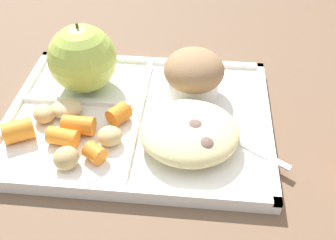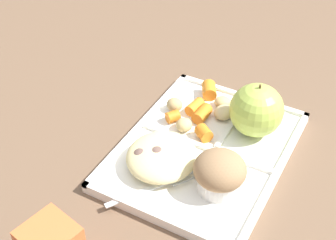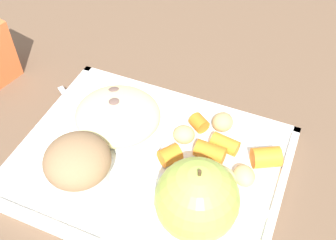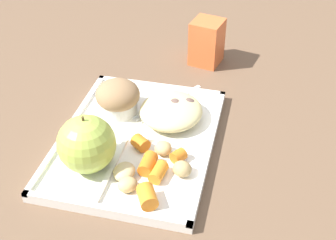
% 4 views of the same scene
% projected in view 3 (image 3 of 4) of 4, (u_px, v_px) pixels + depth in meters
% --- Properties ---
extents(ground, '(6.00, 6.00, 0.00)m').
position_uv_depth(ground, '(150.00, 168.00, 0.51)').
color(ground, brown).
extents(lunch_tray, '(0.32, 0.25, 0.02)m').
position_uv_depth(lunch_tray, '(150.00, 165.00, 0.51)').
color(lunch_tray, white).
rests_on(lunch_tray, ground).
extents(green_apple, '(0.09, 0.09, 0.09)m').
position_uv_depth(green_apple, '(197.00, 199.00, 0.42)').
color(green_apple, '#A8C14C').
rests_on(green_apple, lunch_tray).
extents(bran_muffin, '(0.08, 0.08, 0.06)m').
position_uv_depth(bran_muffin, '(78.00, 164.00, 0.47)').
color(bran_muffin, silver).
rests_on(bran_muffin, lunch_tray).
extents(carrot_slice_large, '(0.03, 0.03, 0.02)m').
position_uv_depth(carrot_slice_large, '(170.00, 155.00, 0.50)').
color(carrot_slice_large, orange).
rests_on(carrot_slice_large, lunch_tray).
extents(carrot_slice_center, '(0.04, 0.04, 0.03)m').
position_uv_depth(carrot_slice_center, '(266.00, 157.00, 0.49)').
color(carrot_slice_center, orange).
rests_on(carrot_slice_center, lunch_tray).
extents(carrot_slice_back, '(0.04, 0.02, 0.02)m').
position_uv_depth(carrot_slice_back, '(210.00, 152.00, 0.50)').
color(carrot_slice_back, orange).
rests_on(carrot_slice_back, lunch_tray).
extents(carrot_slice_small, '(0.03, 0.03, 0.02)m').
position_uv_depth(carrot_slice_small, '(199.00, 123.00, 0.53)').
color(carrot_slice_small, orange).
rests_on(carrot_slice_small, lunch_tray).
extents(carrot_slice_edge, '(0.04, 0.02, 0.02)m').
position_uv_depth(carrot_slice_edge, '(225.00, 144.00, 0.51)').
color(carrot_slice_edge, orange).
rests_on(carrot_slice_edge, lunch_tray).
extents(potato_chunk_wedge, '(0.03, 0.03, 0.02)m').
position_uv_depth(potato_chunk_wedge, '(184.00, 135.00, 0.52)').
color(potato_chunk_wedge, tan).
rests_on(potato_chunk_wedge, lunch_tray).
extents(potato_chunk_browned, '(0.04, 0.04, 0.02)m').
position_uv_depth(potato_chunk_browned, '(244.00, 176.00, 0.48)').
color(potato_chunk_browned, tan).
rests_on(potato_chunk_browned, lunch_tray).
extents(potato_chunk_golden, '(0.03, 0.03, 0.02)m').
position_uv_depth(potato_chunk_golden, '(223.00, 122.00, 0.53)').
color(potato_chunk_golden, tan).
rests_on(potato_chunk_golden, lunch_tray).
extents(potato_chunk_corner, '(0.04, 0.03, 0.02)m').
position_uv_depth(potato_chunk_corner, '(220.00, 177.00, 0.48)').
color(potato_chunk_corner, tan).
rests_on(potato_chunk_corner, lunch_tray).
extents(egg_noodle_pile, '(0.11, 0.11, 0.04)m').
position_uv_depth(egg_noodle_pile, '(118.00, 115.00, 0.53)').
color(egg_noodle_pile, beige).
rests_on(egg_noodle_pile, lunch_tray).
extents(meatball_side, '(0.04, 0.04, 0.04)m').
position_uv_depth(meatball_side, '(116.00, 111.00, 0.54)').
color(meatball_side, brown).
rests_on(meatball_side, lunch_tray).
extents(meatball_front, '(0.03, 0.03, 0.03)m').
position_uv_depth(meatball_front, '(115.00, 99.00, 0.55)').
color(meatball_front, brown).
rests_on(meatball_front, lunch_tray).
extents(plastic_fork, '(0.14, 0.10, 0.00)m').
position_uv_depth(plastic_fork, '(89.00, 127.00, 0.54)').
color(plastic_fork, white).
rests_on(plastic_fork, lunch_tray).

